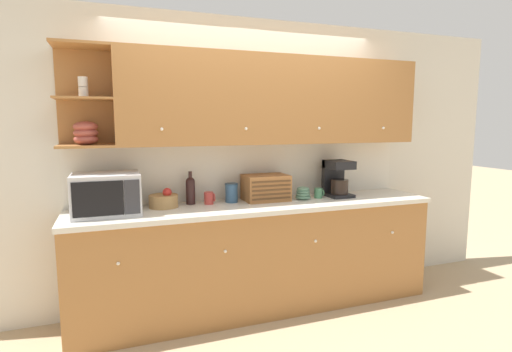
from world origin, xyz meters
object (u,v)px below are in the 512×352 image
Objects in this scene: microwave at (106,194)px; wine_bottle at (190,189)px; mug_blue_second at (209,198)px; bread_box at (266,188)px; bowl_stack_on_counter at (303,193)px; storage_canister at (232,193)px; mug at (319,193)px; fruit_basket at (164,201)px; coffee_maker at (337,178)px.

microwave reaches higher than wine_bottle.
mug_blue_second is 0.27× the size of bread_box.
bread_box is (0.68, -0.06, -0.01)m from wine_bottle.
bread_box reaches higher than bowl_stack_on_counter.
storage_canister reaches higher than mug.
microwave is 2.93× the size of storage_canister.
bread_box is (0.91, -0.01, 0.06)m from fruit_basket.
wine_bottle reaches higher than mug.
mug is (0.17, 0.01, -0.01)m from bowl_stack_on_counter.
mug is (0.51, -0.06, -0.07)m from bread_box.
coffee_maker is (1.25, -0.04, 0.12)m from mug_blue_second.
storage_canister is at bearing -6.34° from wine_bottle.
bowl_stack_on_counter is 1.52× the size of mug.
wine_bottle is at bearing 13.14° from fruit_basket.
fruit_basket reaches higher than mug.
mug is at bearing -3.91° from mug_blue_second.
mug_blue_second is at bearing 177.99° from coffee_maker.
bread_box is at bearing -4.39° from storage_canister.
microwave is 1.26× the size of bread_box.
wine_bottle is 1.40m from coffee_maker.
bowl_stack_on_counter is (1.70, 0.03, -0.10)m from microwave.
storage_canister is at bearing 4.25° from mug_blue_second.
mug is at bearing -172.75° from coffee_maker.
microwave reaches higher than mug.
bowl_stack_on_counter is at bearing -8.59° from storage_canister.
bread_box is at bearing 167.57° from bowl_stack_on_counter.
bread_box is 0.35m from bowl_stack_on_counter.
microwave is 2.07× the size of fruit_basket.
mug is (1.19, -0.13, -0.08)m from wine_bottle.
microwave is at bearing -166.14° from wine_bottle.
mug_blue_second is 0.31× the size of coffee_maker.
wine_bottle is 0.68m from bread_box.
wine_bottle is 3.09× the size of mug.
mug is at bearing -5.94° from storage_canister.
bread_box is at bearing 173.09° from mug.
wine_bottle is 0.83× the size of coffee_maker.
bread_box reaches higher than mug.
wine_bottle is at bearing 174.57° from bread_box.
wine_bottle is 2.03× the size of bowl_stack_on_counter.
mug is 0.25m from coffee_maker.
mug_blue_second is at bearing -0.01° from fruit_basket.
storage_canister is 1.05m from coffee_maker.
storage_canister is at bearing 174.06° from mug.
bowl_stack_on_counter is (0.34, -0.08, -0.06)m from bread_box.
mug is at bearing 4.46° from bowl_stack_on_counter.
microwave is at bearing -165.76° from fruit_basket.
mug is (1.87, 0.04, -0.11)m from microwave.
bread_box reaches higher than storage_canister.
fruit_basket reaches higher than mug_blue_second.
coffee_maker reaches higher than fruit_basket.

